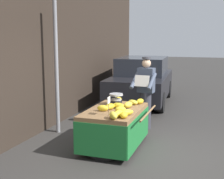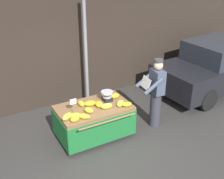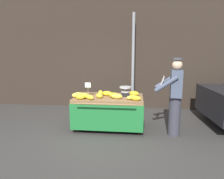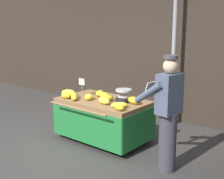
{
  "view_description": "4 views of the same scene",
  "coord_description": "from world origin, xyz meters",
  "px_view_note": "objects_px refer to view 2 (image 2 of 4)",
  "views": [
    {
      "loc": [
        -5.4,
        -1.0,
        2.16
      ],
      "look_at": [
        0.32,
        0.94,
        1.14
      ],
      "focal_mm": 49.49,
      "sensor_mm": 36.0,
      "label": 1
    },
    {
      "loc": [
        -2.15,
        -4.15,
        3.88
      ],
      "look_at": [
        0.55,
        0.69,
        1.17
      ],
      "focal_mm": 45.66,
      "sensor_mm": 36.0,
      "label": 2
    },
    {
      "loc": [
        0.78,
        -4.01,
        1.86
      ],
      "look_at": [
        0.26,
        0.74,
        0.97
      ],
      "focal_mm": 33.54,
      "sensor_mm": 36.0,
      "label": 3
    },
    {
      "loc": [
        3.76,
        -3.25,
        2.17
      ],
      "look_at": [
        0.42,
        0.77,
        1.02
      ],
      "focal_mm": 49.54,
      "sensor_mm": 36.0,
      "label": 4
    }
  ],
  "objects_px": {
    "banana_bunch_3": "(120,103)",
    "vendor_person": "(156,93)",
    "weighing_scale": "(107,96)",
    "banana_bunch_8": "(81,104)",
    "banana_cart": "(94,115)",
    "banana_bunch_5": "(90,103)",
    "price_sign": "(73,103)",
    "banana_bunch_11": "(114,96)",
    "banana_bunch_0": "(89,110)",
    "parked_car": "(217,66)",
    "banana_bunch_9": "(107,106)",
    "banana_bunch_6": "(99,104)",
    "banana_bunch_7": "(67,117)",
    "street_pole": "(86,53)",
    "banana_bunch_10": "(75,119)",
    "banana_bunch_1": "(127,104)",
    "banana_bunch_4": "(75,116)",
    "banana_bunch_2": "(84,116)"
  },
  "relations": [
    {
      "from": "banana_bunch_1",
      "to": "banana_bunch_8",
      "type": "xyz_separation_m",
      "value": [
        -0.87,
        0.51,
        0.0
      ]
    },
    {
      "from": "price_sign",
      "to": "banana_bunch_4",
      "type": "xyz_separation_m",
      "value": [
        -0.05,
        -0.2,
        -0.19
      ]
    },
    {
      "from": "weighing_scale",
      "to": "banana_bunch_9",
      "type": "relative_size",
      "value": 1.08
    },
    {
      "from": "vendor_person",
      "to": "banana_cart",
      "type": "bearing_deg",
      "value": 169.12
    },
    {
      "from": "banana_bunch_7",
      "to": "banana_bunch_8",
      "type": "height_order",
      "value": "banana_bunch_7"
    },
    {
      "from": "banana_bunch_4",
      "to": "banana_bunch_7",
      "type": "xyz_separation_m",
      "value": [
        -0.16,
        0.04,
        0.0
      ]
    },
    {
      "from": "banana_bunch_9",
      "to": "parked_car",
      "type": "relative_size",
      "value": 0.06
    },
    {
      "from": "banana_bunch_6",
      "to": "banana_bunch_0",
      "type": "bearing_deg",
      "value": -156.31
    },
    {
      "from": "banana_bunch_0",
      "to": "banana_bunch_1",
      "type": "bearing_deg",
      "value": -11.84
    },
    {
      "from": "weighing_scale",
      "to": "banana_bunch_5",
      "type": "distance_m",
      "value": 0.44
    },
    {
      "from": "banana_bunch_0",
      "to": "vendor_person",
      "type": "distance_m",
      "value": 1.68
    },
    {
      "from": "banana_bunch_1",
      "to": "banana_bunch_10",
      "type": "xyz_separation_m",
      "value": [
        -1.24,
        -0.01,
        0.0
      ]
    },
    {
      "from": "price_sign",
      "to": "banana_bunch_10",
      "type": "distance_m",
      "value": 0.38
    },
    {
      "from": "banana_bunch_9",
      "to": "parked_car",
      "type": "height_order",
      "value": "parked_car"
    },
    {
      "from": "banana_bunch_5",
      "to": "banana_bunch_6",
      "type": "bearing_deg",
      "value": -36.42
    },
    {
      "from": "banana_bunch_2",
      "to": "banana_bunch_9",
      "type": "distance_m",
      "value": 0.62
    },
    {
      "from": "banana_cart",
      "to": "banana_bunch_4",
      "type": "height_order",
      "value": "banana_bunch_4"
    },
    {
      "from": "banana_bunch_2",
      "to": "vendor_person",
      "type": "bearing_deg",
      "value": 1.95
    },
    {
      "from": "banana_bunch_8",
      "to": "banana_bunch_9",
      "type": "height_order",
      "value": "banana_bunch_9"
    },
    {
      "from": "parked_car",
      "to": "banana_bunch_2",
      "type": "bearing_deg",
      "value": -170.02
    },
    {
      "from": "banana_cart",
      "to": "weighing_scale",
      "type": "distance_m",
      "value": 0.53
    },
    {
      "from": "banana_bunch_4",
      "to": "banana_bunch_5",
      "type": "height_order",
      "value": "banana_bunch_4"
    },
    {
      "from": "banana_bunch_8",
      "to": "banana_bunch_9",
      "type": "xyz_separation_m",
      "value": [
        0.44,
        -0.38,
        0.0
      ]
    },
    {
      "from": "banana_bunch_6",
      "to": "banana_bunch_11",
      "type": "bearing_deg",
      "value": 18.48
    },
    {
      "from": "banana_bunch_5",
      "to": "vendor_person",
      "type": "relative_size",
      "value": 0.15
    },
    {
      "from": "banana_bunch_3",
      "to": "street_pole",
      "type": "bearing_deg",
      "value": 90.08
    },
    {
      "from": "weighing_scale",
      "to": "banana_bunch_9",
      "type": "distance_m",
      "value": 0.36
    },
    {
      "from": "banana_bunch_5",
      "to": "banana_bunch_10",
      "type": "distance_m",
      "value": 0.71
    },
    {
      "from": "street_pole",
      "to": "banana_bunch_11",
      "type": "xyz_separation_m",
      "value": [
        0.04,
        -1.43,
        -0.64
      ]
    },
    {
      "from": "price_sign",
      "to": "banana_bunch_11",
      "type": "distance_m",
      "value": 1.11
    },
    {
      "from": "banana_cart",
      "to": "banana_bunch_4",
      "type": "distance_m",
      "value": 0.66
    },
    {
      "from": "weighing_scale",
      "to": "banana_bunch_0",
      "type": "relative_size",
      "value": 1.34
    },
    {
      "from": "banana_bunch_0",
      "to": "banana_bunch_7",
      "type": "xyz_separation_m",
      "value": [
        -0.51,
        -0.03,
        0.01
      ]
    },
    {
      "from": "weighing_scale",
      "to": "banana_bunch_4",
      "type": "height_order",
      "value": "weighing_scale"
    },
    {
      "from": "banana_bunch_5",
      "to": "banana_bunch_1",
      "type": "bearing_deg",
      "value": -31.92
    },
    {
      "from": "banana_bunch_0",
      "to": "banana_bunch_7",
      "type": "distance_m",
      "value": 0.51
    },
    {
      "from": "banana_cart",
      "to": "banana_bunch_7",
      "type": "distance_m",
      "value": 0.78
    },
    {
      "from": "banana_bunch_3",
      "to": "vendor_person",
      "type": "distance_m",
      "value": 0.94
    },
    {
      "from": "banana_cart",
      "to": "banana_bunch_0",
      "type": "distance_m",
      "value": 0.38
    },
    {
      "from": "banana_bunch_4",
      "to": "parked_car",
      "type": "distance_m",
      "value": 4.99
    },
    {
      "from": "price_sign",
      "to": "banana_bunch_3",
      "type": "bearing_deg",
      "value": -9.48
    },
    {
      "from": "banana_bunch_8",
      "to": "banana_bunch_5",
      "type": "bearing_deg",
      "value": -24.92
    },
    {
      "from": "banana_bunch_10",
      "to": "banana_bunch_4",
      "type": "bearing_deg",
      "value": 66.68
    },
    {
      "from": "banana_bunch_6",
      "to": "vendor_person",
      "type": "relative_size",
      "value": 0.15
    },
    {
      "from": "banana_bunch_7",
      "to": "banana_bunch_6",
      "type": "bearing_deg",
      "value": 11.7
    },
    {
      "from": "price_sign",
      "to": "parked_car",
      "type": "relative_size",
      "value": 0.08
    },
    {
      "from": "banana_bunch_3",
      "to": "banana_bunch_7",
      "type": "height_order",
      "value": "banana_bunch_7"
    },
    {
      "from": "banana_bunch_0",
      "to": "parked_car",
      "type": "xyz_separation_m",
      "value": [
        4.58,
        0.67,
        -0.09
      ]
    },
    {
      "from": "banana_cart",
      "to": "vendor_person",
      "type": "bearing_deg",
      "value": -10.88
    },
    {
      "from": "weighing_scale",
      "to": "banana_bunch_8",
      "type": "xyz_separation_m",
      "value": [
        -0.62,
        0.07,
        -0.06
      ]
    }
  ]
}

